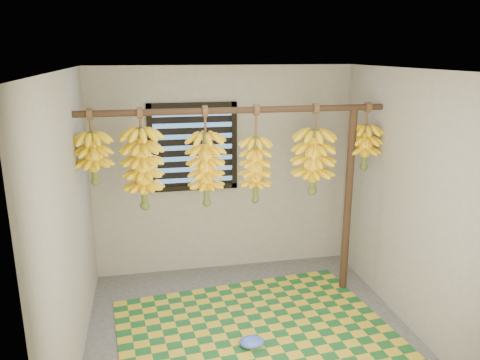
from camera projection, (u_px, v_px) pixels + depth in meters
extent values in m
cube|color=#464646|center=(252.00, 336.00, 4.33)|extent=(3.00, 3.00, 0.01)
cube|color=silver|center=(254.00, 69.00, 3.69)|extent=(3.00, 3.00, 0.01)
cube|color=gray|center=(224.00, 171.00, 5.43)|extent=(3.00, 0.01, 2.40)
cube|color=gray|center=(69.00, 226.00, 3.72)|extent=(0.01, 3.00, 2.40)
cube|color=gray|center=(412.00, 203.00, 4.30)|extent=(0.01, 3.00, 2.40)
cube|color=black|center=(193.00, 147.00, 5.26)|extent=(1.00, 0.04, 1.00)
cylinder|color=#3C2518|center=(237.00, 110.00, 4.46)|extent=(3.00, 0.06, 0.06)
cylinder|color=#3C2518|center=(348.00, 202.00, 4.95)|extent=(0.08, 0.08, 2.00)
cube|color=#195826|center=(257.00, 335.00, 4.34)|extent=(2.70, 2.25, 0.01)
ellipsoid|color=blue|center=(252.00, 342.00, 4.14)|extent=(0.24, 0.19, 0.09)
cylinder|color=brown|center=(90.00, 123.00, 4.22)|extent=(0.02, 0.02, 0.22)
cylinder|color=#4C5923|center=(93.00, 156.00, 4.30)|extent=(0.06, 0.06, 0.45)
cylinder|color=brown|center=(140.00, 120.00, 4.30)|extent=(0.02, 0.02, 0.20)
cylinder|color=#4C5923|center=(143.00, 167.00, 4.42)|extent=(0.07, 0.07, 0.73)
cylinder|color=brown|center=(205.00, 122.00, 4.43)|extent=(0.02, 0.02, 0.26)
cylinder|color=#4C5923|center=(206.00, 167.00, 4.54)|extent=(0.06, 0.06, 0.68)
cylinder|color=brown|center=(256.00, 123.00, 4.53)|extent=(0.02, 0.02, 0.32)
cylinder|color=#4C5923|center=(256.00, 168.00, 4.65)|extent=(0.06, 0.06, 0.62)
cylinder|color=brown|center=(315.00, 119.00, 4.64)|extent=(0.02, 0.02, 0.27)
cylinder|color=#4C5923|center=(313.00, 160.00, 4.75)|extent=(0.07, 0.07, 0.62)
cylinder|color=brown|center=(367.00, 116.00, 4.74)|extent=(0.02, 0.02, 0.24)
cylinder|color=#4C5923|center=(365.00, 145.00, 4.82)|extent=(0.06, 0.06, 0.42)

